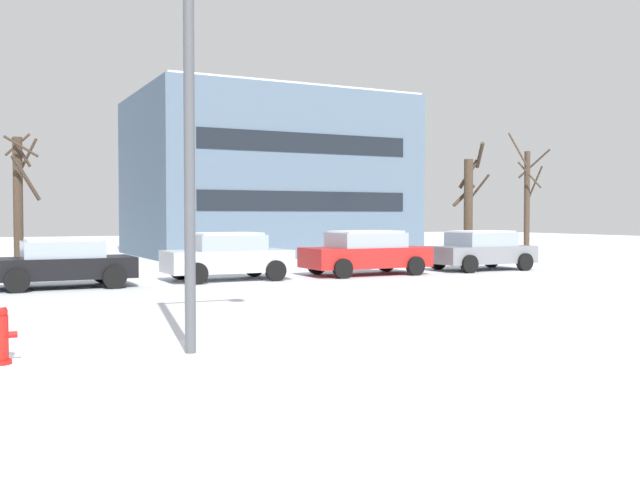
% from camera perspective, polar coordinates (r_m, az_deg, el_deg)
% --- Properties ---
extents(fire_hydrant, '(0.44, 0.30, 0.84)m').
position_cam_1_polar(fire_hydrant, '(10.74, -23.95, -6.75)').
color(fire_hydrant, red).
rests_on(fire_hydrant, ground).
extents(street_lamp, '(2.04, 0.36, 6.00)m').
position_cam_1_polar(street_lamp, '(10.91, -8.44, 10.72)').
color(street_lamp, '#4C4F54').
rests_on(street_lamp, ground).
extents(parked_car_black, '(3.82, 2.05, 1.37)m').
position_cam_1_polar(parked_car_black, '(21.28, -19.65, -1.69)').
color(parked_car_black, black).
rests_on(parked_car_black, ground).
extents(parked_car_silver, '(3.84, 2.07, 1.48)m').
position_cam_1_polar(parked_car_silver, '(22.57, -7.34, -1.27)').
color(parked_car_silver, silver).
rests_on(parked_car_silver, ground).
extents(parked_car_red, '(4.27, 2.11, 1.49)m').
position_cam_1_polar(parked_car_red, '(24.45, 3.63, -0.99)').
color(parked_car_red, red).
rests_on(parked_car_red, ground).
extents(parked_car_gray, '(3.87, 2.09, 1.45)m').
position_cam_1_polar(parked_car_gray, '(27.18, 12.59, -0.78)').
color(parked_car_gray, slate).
rests_on(parked_car_gray, ground).
extents(tree_far_left, '(1.12, 1.30, 4.64)m').
position_cam_1_polar(tree_far_left, '(24.50, -22.67, 2.75)').
color(tree_far_left, '#423326').
rests_on(tree_far_left, ground).
extents(tree_far_right, '(1.82, 1.81, 5.88)m').
position_cam_1_polar(tree_far_right, '(35.07, 16.04, 3.07)').
color(tree_far_right, '#423326').
rests_on(tree_far_right, ground).
extents(tree_far_mid, '(1.19, 1.49, 5.04)m').
position_cam_1_polar(tree_far_mid, '(30.86, 11.67, 2.65)').
color(tree_far_mid, '#423326').
rests_on(tree_far_mid, ground).
extents(building_far_right, '(13.11, 9.97, 8.12)m').
position_cam_1_polar(building_far_right, '(37.87, -4.32, 5.04)').
color(building_far_right, slate).
rests_on(building_far_right, ground).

